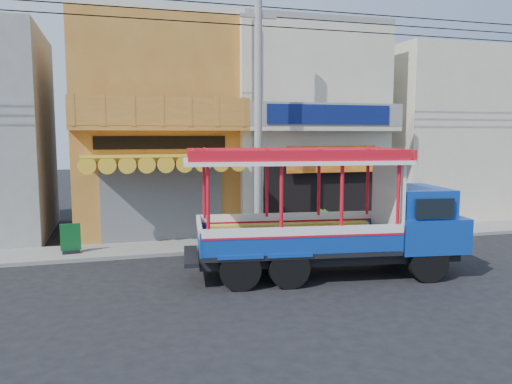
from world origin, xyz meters
TOP-DOWN VIEW (x-y plane):
  - ground at (0.00, 0.00)m, footprint 90.00×90.00m
  - sidewalk at (0.00, 4.00)m, footprint 30.00×2.00m
  - shophouse_left at (-4.00, 7.96)m, footprint 6.00×7.50m
  - shophouse_right at (2.00, 7.96)m, footprint 6.00×6.75m
  - party_pilaster at (-1.00, 4.85)m, footprint 0.35×0.30m
  - filler_building_right at (9.00, 8.00)m, footprint 6.00×6.00m
  - utility_pole at (-0.85, 3.30)m, footprint 28.00×0.26m
  - songthaew_truck at (0.38, -0.36)m, footprint 7.66×3.36m
  - green_sign at (-6.98, 3.79)m, footprint 0.62×0.33m
  - potted_plant_a at (1.46, 3.72)m, footprint 0.99×1.02m
  - potted_plant_b at (1.73, 4.08)m, footprint 0.67×0.69m
  - potted_plant_c at (4.19, 4.70)m, footprint 0.56×0.56m

SIDE VIEW (x-z plane):
  - ground at x=0.00m, z-range 0.00..0.00m
  - sidewalk at x=0.00m, z-range 0.00..0.12m
  - green_sign at x=-6.98m, z-range 0.04..0.99m
  - potted_plant_a at x=1.46m, z-range 0.12..0.98m
  - potted_plant_c at x=4.19m, z-range 0.12..1.02m
  - potted_plant_b at x=1.73m, z-range 0.12..1.10m
  - songthaew_truck at x=0.38m, z-range -0.06..3.39m
  - filler_building_right at x=9.00m, z-range 0.00..7.60m
  - party_pilaster at x=-1.00m, z-range 0.00..8.00m
  - shophouse_right at x=2.00m, z-range -0.01..8.23m
  - shophouse_left at x=-4.00m, z-range -0.01..8.23m
  - utility_pole at x=-0.85m, z-range 0.53..9.53m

